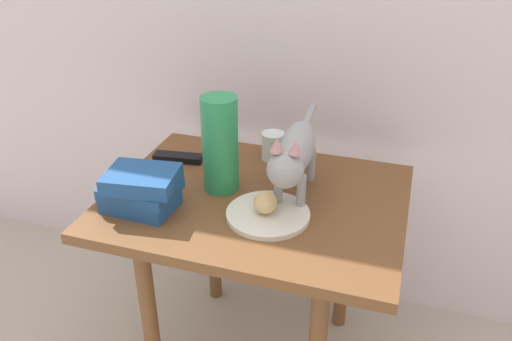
# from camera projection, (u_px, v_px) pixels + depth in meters

# --- Properties ---
(side_table) EXTENTS (0.79, 0.62, 0.61)m
(side_table) POSITION_uv_depth(u_px,v_px,m) (256.00, 223.00, 1.44)
(side_table) COLOR brown
(side_table) RESTS_ON ground
(plate) EXTENTS (0.21, 0.21, 0.01)m
(plate) POSITION_uv_depth(u_px,v_px,m) (268.00, 214.00, 1.30)
(plate) COLOR silver
(plate) RESTS_ON side_table
(bread_roll) EXTENTS (0.08, 0.09, 0.05)m
(bread_roll) POSITION_uv_depth(u_px,v_px,m) (265.00, 202.00, 1.30)
(bread_roll) COLOR #E0BC7A
(bread_roll) RESTS_ON plate
(cat) EXTENTS (0.11, 0.48, 0.23)m
(cat) POSITION_uv_depth(u_px,v_px,m) (295.00, 153.00, 1.33)
(cat) COLOR #99999E
(cat) RESTS_ON side_table
(book_stack) EXTENTS (0.20, 0.16, 0.11)m
(book_stack) POSITION_uv_depth(u_px,v_px,m) (141.00, 189.00, 1.32)
(book_stack) COLOR #1E4C8C
(book_stack) RESTS_ON side_table
(green_vase) EXTENTS (0.10, 0.10, 0.27)m
(green_vase) POSITION_uv_depth(u_px,v_px,m) (220.00, 144.00, 1.37)
(green_vase) COLOR #288C51
(green_vase) RESTS_ON side_table
(candle_jar) EXTENTS (0.07, 0.07, 0.08)m
(candle_jar) POSITION_uv_depth(u_px,v_px,m) (273.00, 147.00, 1.57)
(candle_jar) COLOR silver
(candle_jar) RESTS_ON side_table
(tv_remote) EXTENTS (0.15, 0.06, 0.02)m
(tv_remote) POSITION_uv_depth(u_px,v_px,m) (178.00, 158.00, 1.57)
(tv_remote) COLOR black
(tv_remote) RESTS_ON side_table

